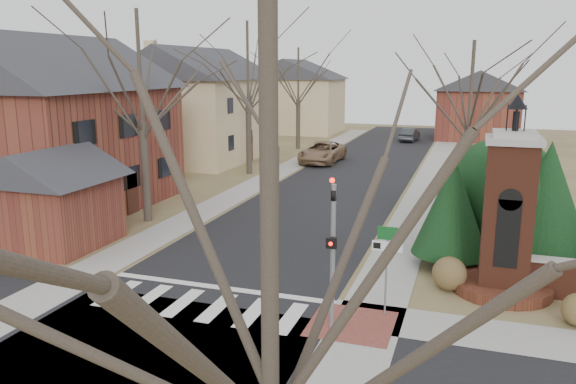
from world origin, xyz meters
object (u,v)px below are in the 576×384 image
at_px(pickup_truck, 322,152).
at_px(distant_car, 410,135).
at_px(brick_gate_monument, 506,229).
at_px(sign_post, 387,253).
at_px(traffic_signal_pole, 333,242).

xyz_separation_m(pickup_truck, distant_car, (5.00, 15.34, -0.14)).
bearing_deg(pickup_truck, brick_gate_monument, -59.93).
bearing_deg(sign_post, pickup_truck, 108.87).
bearing_deg(brick_gate_monument, traffic_signal_pole, -136.76).
bearing_deg(distant_car, pickup_truck, 77.15).
relative_size(sign_post, pickup_truck, 0.48).
distance_m(brick_gate_monument, pickup_truck, 26.43).
xyz_separation_m(sign_post, pickup_truck, (-8.99, 26.31, -1.14)).
relative_size(sign_post, brick_gate_monument, 0.42).
height_order(sign_post, brick_gate_monument, brick_gate_monument).
bearing_deg(traffic_signal_pole, distant_car, 93.59).
bearing_deg(sign_post, traffic_signal_pole, -132.43).
distance_m(sign_post, pickup_truck, 27.83).
bearing_deg(distant_car, sign_post, 100.68).
distance_m(traffic_signal_pole, brick_gate_monument, 6.47).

